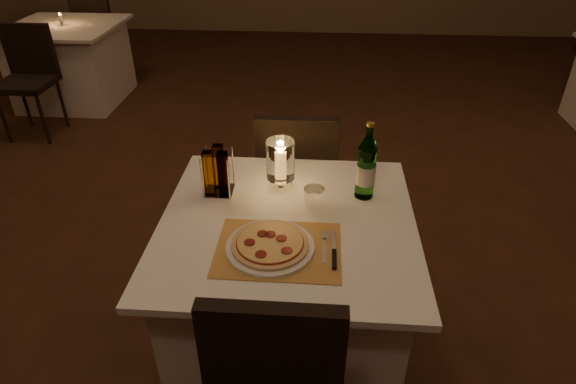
# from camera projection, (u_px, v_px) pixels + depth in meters

# --- Properties ---
(floor) EXTENTS (8.00, 10.00, 0.02)m
(floor) POSITION_uv_depth(u_px,v_px,m) (263.00, 247.00, 2.92)
(floor) COLOR #462516
(floor) RESTS_ON ground
(main_table) EXTENTS (1.00, 1.00, 0.74)m
(main_table) POSITION_uv_depth(u_px,v_px,m) (288.00, 289.00, 2.08)
(main_table) COLOR white
(main_table) RESTS_ON ground
(chair_far) EXTENTS (0.42, 0.42, 0.90)m
(chair_far) POSITION_uv_depth(u_px,v_px,m) (297.00, 171.00, 2.58)
(chair_far) COLOR black
(chair_far) RESTS_ON ground
(placemat) EXTENTS (0.45, 0.34, 0.00)m
(placemat) POSITION_uv_depth(u_px,v_px,m) (278.00, 249.00, 1.73)
(placemat) COLOR #C08B42
(placemat) RESTS_ON main_table
(plate) EXTENTS (0.32, 0.32, 0.01)m
(plate) POSITION_uv_depth(u_px,v_px,m) (270.00, 247.00, 1.73)
(plate) COLOR white
(plate) RESTS_ON placemat
(pizza) EXTENTS (0.28, 0.28, 0.02)m
(pizza) POSITION_uv_depth(u_px,v_px,m) (270.00, 243.00, 1.72)
(pizza) COLOR #D8B77F
(pizza) RESTS_ON plate
(fork) EXTENTS (0.02, 0.18, 0.00)m
(fork) POSITION_uv_depth(u_px,v_px,m) (324.00, 245.00, 1.75)
(fork) COLOR silver
(fork) RESTS_ON placemat
(knife) EXTENTS (0.02, 0.22, 0.01)m
(knife) POSITION_uv_depth(u_px,v_px,m) (334.00, 255.00, 1.69)
(knife) COLOR black
(knife) RESTS_ON placemat
(tumbler) EXTENTS (0.08, 0.08, 0.08)m
(tumbler) POSITION_uv_depth(u_px,v_px,m) (314.00, 198.00, 1.94)
(tumbler) COLOR white
(tumbler) RESTS_ON main_table
(water_bottle) EXTENTS (0.08, 0.08, 0.33)m
(water_bottle) POSITION_uv_depth(u_px,v_px,m) (366.00, 168.00, 1.96)
(water_bottle) COLOR #69B260
(water_bottle) RESTS_ON main_table
(hurricane_candle) EXTENTS (0.12, 0.12, 0.23)m
(hurricane_candle) POSITION_uv_depth(u_px,v_px,m) (281.00, 162.00, 2.01)
(hurricane_candle) COLOR white
(hurricane_candle) RESTS_ON main_table
(cruet_caddy) EXTENTS (0.12, 0.12, 0.21)m
(cruet_caddy) POSITION_uv_depth(u_px,v_px,m) (217.00, 173.00, 2.00)
(cruet_caddy) COLOR white
(cruet_caddy) RESTS_ON main_table
(neighbor_table_left) EXTENTS (1.00, 1.00, 0.74)m
(neighbor_table_left) POSITION_uv_depth(u_px,v_px,m) (72.00, 63.00, 4.69)
(neighbor_table_left) COLOR white
(neighbor_table_left) RESTS_ON ground
(neighbor_chair_la) EXTENTS (0.42, 0.42, 0.90)m
(neighbor_chair_la) POSITION_uv_depth(u_px,v_px,m) (28.00, 70.00, 3.99)
(neighbor_chair_la) COLOR black
(neighbor_chair_la) RESTS_ON ground
(neighbor_chair_lb) EXTENTS (0.42, 0.42, 0.90)m
(neighbor_chair_lb) POSITION_uv_depth(u_px,v_px,m) (98.00, 27.00, 5.19)
(neighbor_chair_lb) COLOR black
(neighbor_chair_lb) RESTS_ON ground
(neighbor_candle_left) EXTENTS (0.03, 0.03, 0.11)m
(neighbor_candle_left) POSITION_uv_depth(u_px,v_px,m) (61.00, 19.00, 4.46)
(neighbor_candle_left) COLOR white
(neighbor_candle_left) RESTS_ON neighbor_table_left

